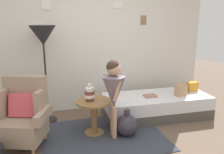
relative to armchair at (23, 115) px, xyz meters
name	(u,v)px	position (x,y,z in m)	size (l,w,h in m)	color
gallery_wall	(89,43)	(1.21, 1.17, 0.86)	(4.80, 0.12, 2.60)	silver
rug	(103,136)	(1.12, -0.13, -0.43)	(1.80, 1.42, 0.01)	#333842
armchair	(23,115)	(0.00, 0.00, 0.00)	(0.88, 0.78, 0.97)	tan
daybed	(156,106)	(2.26, 0.33, -0.24)	(1.94, 0.90, 0.40)	#4C4742
pillow_head	(192,86)	(3.03, 0.38, 0.05)	(0.21, 0.12, 0.17)	orange
pillow_mid	(182,88)	(2.81, 0.37, 0.04)	(0.18, 0.12, 0.16)	tan
pillow_back	(181,90)	(2.66, 0.19, 0.06)	(0.19, 0.12, 0.19)	tan
side_table	(94,110)	(1.02, 0.02, -0.05)	(0.55, 0.55, 0.54)	olive
vase_striped	(90,94)	(0.96, 0.03, 0.21)	(0.15, 0.15, 0.27)	brown
floor_lamp	(43,39)	(0.36, 0.72, 0.99)	(0.43, 0.43, 1.65)	black
person_child	(114,89)	(1.28, -0.18, 0.32)	(0.34, 0.34, 1.18)	tan
book_on_daybed	(150,96)	(2.11, 0.30, -0.02)	(0.22, 0.16, 0.03)	#A77261
demijohn_near	(127,125)	(1.48, -0.20, -0.27)	(0.34, 0.34, 0.42)	#332D38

